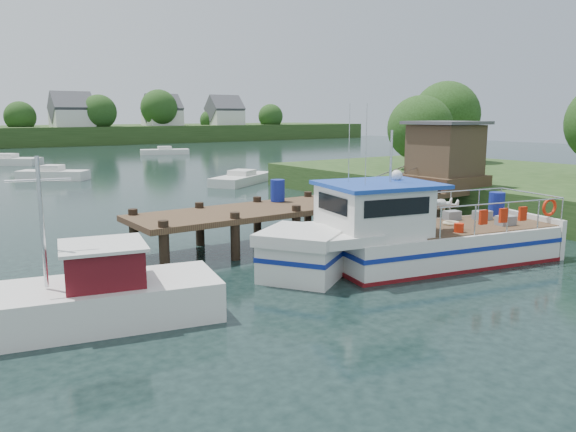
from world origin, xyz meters
TOP-DOWN VIEW (x-y plane):
  - ground_plane at (0.00, 0.00)m, footprint 160.00×160.00m
  - near_shore at (16.88, -0.73)m, footprint 16.00×30.00m
  - dock at (6.51, 0.01)m, footprint 16.60×3.00m
  - lobster_boat at (1.09, -5.12)m, footprint 10.62×4.90m
  - work_boat at (-9.11, -4.32)m, footprint 7.43×3.57m
  - moored_far at (15.36, 47.70)m, footprint 6.08×3.71m
  - moored_b at (-2.36, 26.75)m, footprint 4.94×4.49m
  - moored_c at (7.94, 16.72)m, footprint 6.22×4.99m
  - moored_d at (-3.00, 42.65)m, footprint 6.28×5.82m

SIDE VIEW (x-z plane):
  - ground_plane at x=0.00m, z-range 0.00..0.00m
  - moored_c at x=7.94m, z-range -0.12..0.83m
  - moored_far at x=15.36m, z-range -0.13..0.85m
  - moored_d at x=-3.00m, z-range -0.14..0.95m
  - moored_b at x=-2.36m, z-range -0.14..0.96m
  - work_boat at x=-9.11m, z-range -1.33..2.56m
  - lobster_boat at x=1.09m, z-range -1.63..3.48m
  - near_shore at x=16.88m, z-range -1.83..5.93m
  - dock at x=6.51m, z-range -0.15..4.63m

